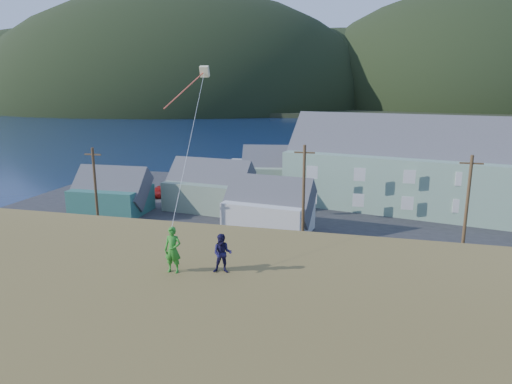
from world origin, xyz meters
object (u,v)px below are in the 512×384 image
at_px(lodge, 453,169).
at_px(shed_palegreen_near, 210,187).
at_px(shed_teal, 111,193).
at_px(shed_palegreen_far, 283,170).
at_px(shed_white, 269,207).
at_px(wharf, 296,170).
at_px(kite_flyer_green, 173,250).
at_px(kite_flyer_navy, 222,254).

bearing_deg(lodge, shed_palegreen_near, -156.77).
relative_size(shed_teal, shed_palegreen_far, 0.70).
distance_m(shed_teal, shed_white, 18.68).
relative_size(wharf, kite_flyer_green, 14.82).
bearing_deg(shed_palegreen_far, shed_white, -92.63).
bearing_deg(shed_palegreen_far, lodge, -26.51).
xyz_separation_m(wharf, shed_palegreen_far, (0.40, -13.28, 2.40)).
bearing_deg(shed_white, kite_flyer_green, -77.70).
relative_size(wharf, shed_palegreen_far, 2.18).
xyz_separation_m(wharf, shed_palegreen_near, (-6.05, -24.90, 2.20)).
xyz_separation_m(lodge, shed_white, (-18.28, -12.00, -2.46)).
relative_size(shed_palegreen_near, shed_palegreen_far, 0.87).
xyz_separation_m(lodge, shed_palegreen_near, (-26.80, -5.21, -2.37)).
distance_m(shed_palegreen_near, shed_palegreen_far, 13.29).
bearing_deg(shed_palegreen_near, wharf, 83.89).
xyz_separation_m(shed_white, kite_flyer_navy, (4.06, -26.51, 5.39)).
distance_m(wharf, lodge, 28.97).
bearing_deg(kite_flyer_navy, shed_white, 87.90).
bearing_deg(shed_teal, wharf, 60.23).
bearing_deg(lodge, kite_flyer_navy, -98.06).
relative_size(lodge, kite_flyer_green, 21.96).
distance_m(shed_teal, kite_flyer_navy, 37.10).
height_order(shed_teal, kite_flyer_green, kite_flyer_green).
bearing_deg(shed_palegreen_far, kite_flyer_green, -93.59).
bearing_deg(shed_teal, shed_white, -8.42).
relative_size(shed_palegreen_near, kite_flyer_navy, 6.93).
height_order(shed_palegreen_near, kite_flyer_green, kite_flyer_green).
bearing_deg(shed_white, wharf, 101.97).
distance_m(wharf, shed_palegreen_far, 13.51).
distance_m(wharf, shed_teal, 33.46).
bearing_deg(shed_white, shed_palegreen_near, 148.95).
bearing_deg(kite_flyer_navy, shed_palegreen_near, 99.89).
bearing_deg(shed_white, kite_flyer_navy, -73.79).
bearing_deg(shed_white, lodge, 40.80).
bearing_deg(kite_flyer_green, shed_teal, 124.01).
xyz_separation_m(shed_teal, shed_palegreen_near, (10.01, 4.39, 0.24)).
distance_m(lodge, kite_flyer_navy, 41.16).
height_order(wharf, shed_white, shed_white).
distance_m(shed_teal, shed_palegreen_near, 10.93).
height_order(shed_teal, kite_flyer_navy, kite_flyer_navy).
relative_size(shed_palegreen_near, shed_white, 1.16).
xyz_separation_m(shed_palegreen_near, shed_palegreen_far, (6.45, 11.62, 0.20)).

